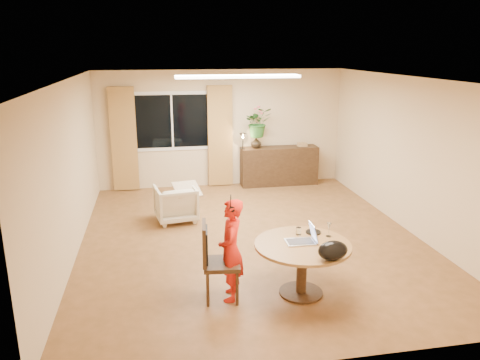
{
  "coord_description": "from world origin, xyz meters",
  "views": [
    {
      "loc": [
        -1.49,
        -7.07,
        3.05
      ],
      "look_at": [
        -0.22,
        -0.2,
        1.07
      ],
      "focal_mm": 35.0,
      "sensor_mm": 36.0,
      "label": 1
    }
  ],
  "objects_px": {
    "dining_chair": "(222,262)",
    "armchair": "(176,203)",
    "child": "(231,250)",
    "sideboard": "(279,166)",
    "dining_table": "(302,255)"
  },
  "relations": [
    {
      "from": "dining_chair",
      "to": "armchair",
      "type": "bearing_deg",
      "value": 104.69
    },
    {
      "from": "dining_chair",
      "to": "child",
      "type": "distance_m",
      "value": 0.19
    },
    {
      "from": "dining_table",
      "to": "dining_chair",
      "type": "bearing_deg",
      "value": 176.4
    },
    {
      "from": "dining_chair",
      "to": "sideboard",
      "type": "height_order",
      "value": "dining_chair"
    },
    {
      "from": "child",
      "to": "armchair",
      "type": "bearing_deg",
      "value": -158.45
    },
    {
      "from": "dining_chair",
      "to": "child",
      "type": "bearing_deg",
      "value": 7.52
    },
    {
      "from": "dining_table",
      "to": "sideboard",
      "type": "relative_size",
      "value": 0.69
    },
    {
      "from": "armchair",
      "to": "sideboard",
      "type": "relative_size",
      "value": 0.41
    },
    {
      "from": "child",
      "to": "dining_chair",
      "type": "bearing_deg",
      "value": -77.88
    },
    {
      "from": "armchair",
      "to": "dining_chair",
      "type": "bearing_deg",
      "value": 89.45
    },
    {
      "from": "dining_table",
      "to": "sideboard",
      "type": "xyz_separation_m",
      "value": [
        1.02,
        4.91,
        -0.11
      ]
    },
    {
      "from": "dining_chair",
      "to": "sideboard",
      "type": "distance_m",
      "value": 5.26
    },
    {
      "from": "dining_table",
      "to": "armchair",
      "type": "bearing_deg",
      "value": 115.94
    },
    {
      "from": "dining_chair",
      "to": "armchair",
      "type": "xyz_separation_m",
      "value": [
        -0.42,
        2.9,
        -0.18
      ]
    },
    {
      "from": "dining_table",
      "to": "dining_chair",
      "type": "relative_size",
      "value": 1.2
    }
  ]
}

